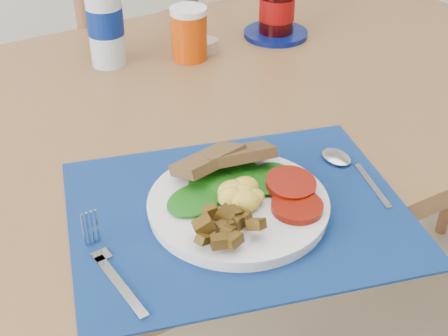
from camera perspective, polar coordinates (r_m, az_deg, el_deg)
name	(u,v)px	position (r m, az deg, el deg)	size (l,w,h in m)	color
table	(244,122)	(1.28, 1.83, 4.23)	(1.40, 0.90, 0.75)	brown
chair_far	(123,64)	(1.81, -9.23, 9.40)	(0.49, 0.48, 1.10)	brown
placemat	(238,211)	(0.90, 1.30, -3.99)	(0.48, 0.37, 0.00)	#040832
breakfast_plate	(237,203)	(0.88, 1.16, -3.21)	(0.26, 0.26, 0.06)	silver
fork	(108,266)	(0.82, -10.55, -8.84)	(0.03, 0.18, 0.00)	#B2B5BA
spoon	(347,167)	(1.00, 11.21, 0.13)	(0.04, 0.17, 0.00)	#B2B5BA
water_bottle	(104,13)	(1.31, -10.91, 13.78)	(0.07, 0.07, 0.25)	#ADBFCC
juice_glass	(189,35)	(1.34, -3.21, 12.05)	(0.08, 0.08, 0.11)	#B73704
ramekin	(206,45)	(1.38, -1.68, 11.14)	(0.05, 0.05, 0.03)	tan
jam_on_saucer	(277,11)	(1.45, 4.85, 14.08)	(0.15, 0.15, 0.13)	#051055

